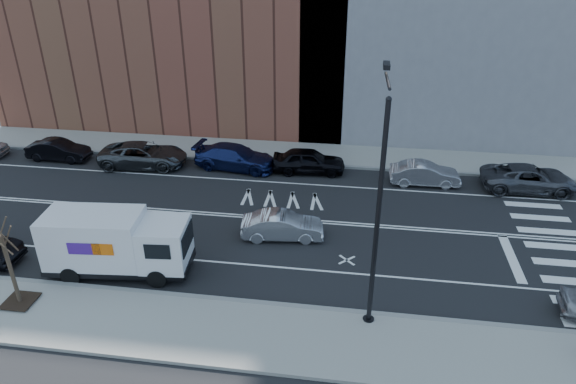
# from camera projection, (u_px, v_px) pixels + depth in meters

# --- Properties ---
(ground) EXTENTS (120.00, 120.00, 0.00)m
(ground) POSITION_uv_depth(u_px,v_px,m) (237.00, 216.00, 27.38)
(ground) COLOR black
(ground) RESTS_ON ground
(sidewalk_near) EXTENTS (44.00, 3.60, 0.15)m
(sidewalk_near) POSITION_uv_depth(u_px,v_px,m) (183.00, 328.00, 19.61)
(sidewalk_near) COLOR gray
(sidewalk_near) RESTS_ON ground
(sidewalk_far) EXTENTS (44.00, 3.60, 0.15)m
(sidewalk_far) POSITION_uv_depth(u_px,v_px,m) (266.00, 151.00, 35.09)
(sidewalk_far) COLOR gray
(sidewalk_far) RESTS_ON ground
(curb_near) EXTENTS (44.00, 0.25, 0.17)m
(curb_near) POSITION_uv_depth(u_px,v_px,m) (198.00, 297.00, 21.19)
(curb_near) COLOR gray
(curb_near) RESTS_ON ground
(curb_far) EXTENTS (44.00, 0.25, 0.17)m
(curb_far) POSITION_uv_depth(u_px,v_px,m) (261.00, 162.00, 33.50)
(curb_far) COLOR gray
(curb_far) RESTS_ON ground
(crosswalk) EXTENTS (3.00, 14.00, 0.01)m
(crosswalk) POSITION_uv_depth(u_px,v_px,m) (552.00, 239.00, 25.35)
(crosswalk) COLOR white
(crosswalk) RESTS_ON ground
(road_markings) EXTENTS (40.00, 8.60, 0.01)m
(road_markings) POSITION_uv_depth(u_px,v_px,m) (237.00, 216.00, 27.38)
(road_markings) COLOR white
(road_markings) RESTS_ON ground
(streetlight) EXTENTS (0.44, 4.02, 9.34)m
(streetlight) POSITION_uv_depth(u_px,v_px,m) (378.00, 202.00, 18.09)
(streetlight) COLOR black
(streetlight) RESTS_ON ground
(street_tree) EXTENTS (1.20, 1.20, 3.75)m
(street_tree) POSITION_uv_depth(u_px,v_px,m) (13.00, 276.00, 20.22)
(street_tree) COLOR black
(street_tree) RESTS_ON ground
(fedex_van) EXTENTS (6.44, 2.69, 2.87)m
(fedex_van) POSITION_uv_depth(u_px,v_px,m) (116.00, 243.00, 22.27)
(fedex_van) COLOR black
(fedex_van) RESTS_ON ground
(far_parked_b) EXTENTS (4.10, 1.48, 1.34)m
(far_parked_b) POSITION_uv_depth(u_px,v_px,m) (59.00, 150.00, 33.75)
(far_parked_b) COLOR black
(far_parked_b) RESTS_ON ground
(far_parked_c) EXTENTS (5.69, 3.01, 1.52)m
(far_parked_c) POSITION_uv_depth(u_px,v_px,m) (143.00, 155.00, 32.81)
(far_parked_c) COLOR #424548
(far_parked_c) RESTS_ON ground
(far_parked_d) EXTENTS (5.46, 2.76, 1.52)m
(far_parked_d) POSITION_uv_depth(u_px,v_px,m) (235.00, 157.00, 32.49)
(far_parked_d) COLOR navy
(far_parked_d) RESTS_ON ground
(far_parked_e) EXTENTS (4.61, 2.11, 1.53)m
(far_parked_e) POSITION_uv_depth(u_px,v_px,m) (309.00, 161.00, 31.96)
(far_parked_e) COLOR black
(far_parked_e) RESTS_ON ground
(far_parked_f) EXTENTS (4.16, 1.61, 1.35)m
(far_parked_f) POSITION_uv_depth(u_px,v_px,m) (425.00, 174.00, 30.48)
(far_parked_f) COLOR #A9A8AD
(far_parked_f) RESTS_ON ground
(far_parked_g) EXTENTS (5.39, 2.60, 1.48)m
(far_parked_g) POSITION_uv_depth(u_px,v_px,m) (529.00, 178.00, 29.78)
(far_parked_g) COLOR #47484E
(far_parked_g) RESTS_ON ground
(driving_sedan) EXTENTS (4.15, 1.87, 1.32)m
(driving_sedan) POSITION_uv_depth(u_px,v_px,m) (282.00, 226.00, 25.19)
(driving_sedan) COLOR silver
(driving_sedan) RESTS_ON ground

